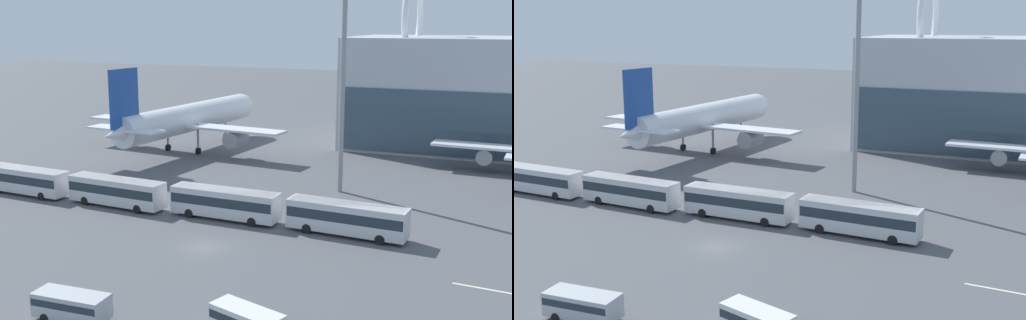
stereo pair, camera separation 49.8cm
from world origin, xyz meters
The scene contains 9 objects.
ground_plane centered at (0.00, 0.00, 0.00)m, with size 440.00×440.00×0.00m, color #515459.
airliner_at_gate_near centered at (-23.95, 39.20, 5.41)m, with size 36.33×39.80×14.58m.
shuttle_bus_0 centered at (-29.29, 8.29, 1.95)m, with size 12.38×3.37×3.33m.
shuttle_bus_1 centered at (-15.65, 8.25, 1.95)m, with size 12.39×3.44×3.33m.
shuttle_bus_2 centered at (-2.01, 8.82, 1.95)m, with size 12.31×3.00×3.33m.
shuttle_bus_3 centered at (11.63, 8.68, 1.95)m, with size 12.38×3.38×3.33m.
service_van_crossing centered at (-1.65, -17.31, 1.23)m, with size 5.66×2.45×2.06m.
floodlight_mast centered at (6.39, 24.81, 17.52)m, with size 2.70×2.70×27.06m.
lane_stripe_1 centered at (27.37, 0.09, 0.00)m, with size 8.95×0.25×0.01m, color silver.
Camera 2 is at (27.82, -51.31, 21.23)m, focal length 45.00 mm.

